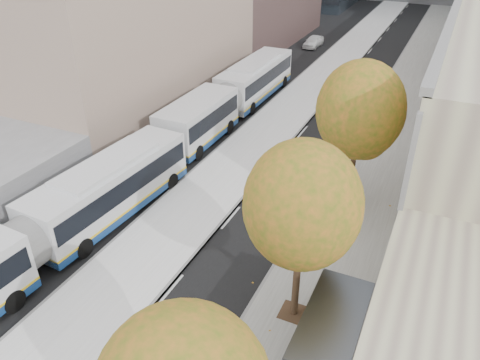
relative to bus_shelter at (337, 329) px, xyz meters
The scene contains 8 objects.
bus_platform 25.96m from the bus_shelter, 111.69° to the left, with size 4.25×150.00×0.15m, color silver.
sidewalk 24.19m from the bus_shelter, 93.72° to the left, with size 4.75×150.00×0.08m, color gray.
bus_shelter is the anchor object (origin of this frame).
tree_c 4.23m from the bus_shelter, 135.67° to the left, with size 4.20×4.20×7.28m.
tree_d 11.70m from the bus_shelter, 100.71° to the left, with size 4.40×4.40×7.60m.
bus_near 13.43m from the bus_shelter, behind, with size 3.71×17.93×2.97m.
bus_far 23.90m from the bus_shelter, 123.75° to the left, with size 2.82×18.32×3.05m.
distant_car 44.31m from the bus_shelter, 108.04° to the left, with size 1.53×3.80×1.29m, color silver.
Camera 1 is at (7.32, -0.15, 14.22)m, focal length 35.00 mm.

